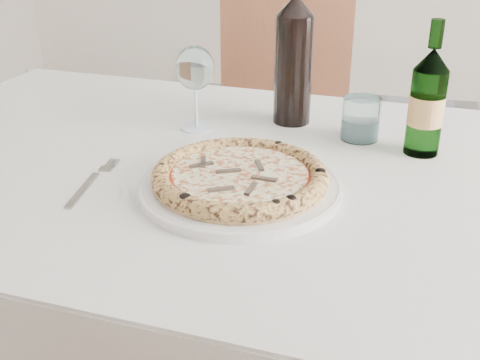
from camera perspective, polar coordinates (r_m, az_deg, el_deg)
The scene contains 9 objects.
dining_table at distance 1.08m, azimuth 1.26°, elevation -2.78°, with size 1.57×1.00×0.76m.
chair_far at distance 1.83m, azimuth 4.43°, elevation 4.48°, with size 0.48×0.49×0.93m.
plate at distance 0.95m, azimuth -0.00°, elevation -0.61°, with size 0.32×0.32×0.02m.
pizza at distance 0.95m, azimuth -0.00°, elevation 0.34°, with size 0.28×0.28×0.03m.
fork at distance 1.01m, azimuth -13.97°, elevation -0.25°, with size 0.03×0.18×0.00m.
wine_glass at distance 1.19m, azimuth -4.31°, elevation 10.35°, with size 0.08×0.08×0.17m.
tumbler at distance 1.18m, azimuth 11.34°, elevation 5.47°, with size 0.07×0.07×0.08m.
beer_bottle at distance 1.12m, azimuth 17.32°, elevation 7.05°, with size 0.06×0.06×0.24m.
wine_bottle at distance 1.23m, azimuth 5.11°, elevation 11.39°, with size 0.08×0.08×0.31m.
Camera 1 is at (-0.03, -0.92, 1.18)m, focal length 45.00 mm.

